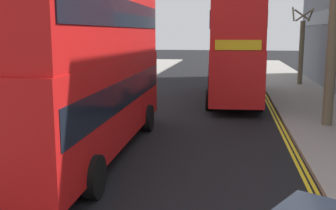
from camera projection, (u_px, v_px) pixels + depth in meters
The scene contains 7 objects.
sidewalk_left at pixel (28, 120), 17.83m from camera, with size 4.00×80.00×0.14m, color gray.
kerb_line_outer at pixel (292, 144), 14.24m from camera, with size 0.10×56.00×0.01m, color yellow.
kerb_line_inner at pixel (287, 144), 14.26m from camera, with size 0.10×56.00×0.01m, color yellow.
double_decker_bus_away at pixel (87, 59), 12.50m from camera, with size 2.91×10.84×5.64m.
double_decker_bus_oncoming at pixel (233, 47), 23.01m from camera, with size 3.13×10.90×5.64m.
street_tree_near at pixel (301, 48), 29.12m from camera, with size 1.59×1.57×5.50m.
street_tree_mid at pixel (332, 47), 16.03m from camera, with size 1.80×1.62×6.80m.
Camera 1 is at (2.26, -0.28, 3.84)m, focal length 43.67 mm.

